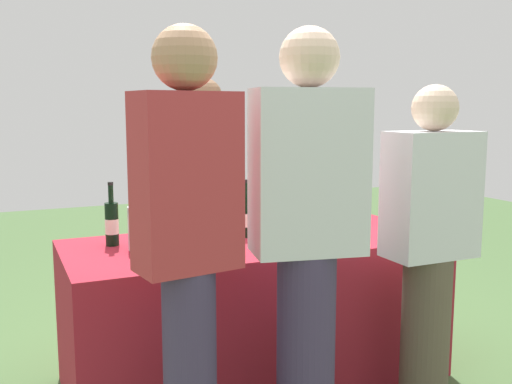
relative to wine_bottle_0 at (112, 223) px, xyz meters
name	(u,v)px	position (x,y,z in m)	size (l,w,h in m)	color
ground_plane	(256,377)	(0.71, -0.17, -0.87)	(12.00, 12.00, 0.00)	#476638
tasting_table	(256,309)	(0.71, -0.17, -0.49)	(1.95, 0.83, 0.76)	maroon
wine_bottle_0	(112,223)	(0.00, 0.00, 0.00)	(0.07, 0.07, 0.32)	black
wine_bottle_1	(202,218)	(0.44, -0.09, 0.01)	(0.08, 0.08, 0.33)	black
wine_bottle_2	(245,217)	(0.68, -0.09, 0.00)	(0.08, 0.08, 0.31)	black
wine_bottle_3	(282,211)	(0.91, -0.07, 0.00)	(0.07, 0.07, 0.32)	black
wine_bottle_4	(349,202)	(1.41, 0.04, 0.01)	(0.08, 0.08, 0.33)	black
wine_glass_0	(158,237)	(0.15, -0.33, -0.02)	(0.07, 0.07, 0.14)	silver
wine_glass_1	(225,233)	(0.47, -0.34, -0.02)	(0.07, 0.07, 0.13)	silver
wine_glass_2	(353,217)	(1.22, -0.30, -0.01)	(0.07, 0.07, 0.15)	silver
ice_bucket	(149,228)	(0.15, -0.15, -0.01)	(0.20, 0.20, 0.21)	silver
server_pouring	(205,200)	(0.64, 0.44, 0.01)	(0.37, 0.22, 1.62)	brown
guest_0	(188,241)	(0.11, -0.89, 0.09)	(0.39, 0.26, 1.73)	#3F3351
guest_1	(307,233)	(0.61, -0.89, 0.07)	(0.48, 0.32, 1.75)	#3F3351
guest_2	(429,243)	(1.29, -0.82, -0.05)	(0.41, 0.23, 1.54)	brown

